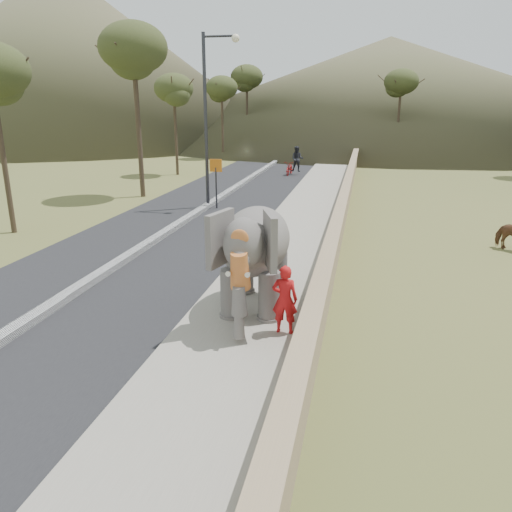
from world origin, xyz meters
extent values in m
plane|color=olive|center=(0.00, 0.00, 0.00)|extent=(160.00, 160.00, 0.00)
cube|color=black|center=(-5.00, 10.00, 0.01)|extent=(7.00, 120.00, 0.03)
cube|color=black|center=(-5.00, 10.00, 0.11)|extent=(0.35, 120.00, 0.22)
cube|color=#9E9687|center=(0.00, 10.00, 0.07)|extent=(3.00, 120.00, 0.15)
cube|color=tan|center=(1.65, 10.00, 0.55)|extent=(0.30, 120.00, 1.10)
cylinder|color=#313036|center=(-5.00, 13.04, 4.00)|extent=(0.16, 0.16, 8.00)
cylinder|color=#313036|center=(-4.20, 13.04, 7.80)|extent=(1.60, 0.10, 0.10)
sphere|color=#FFF2CC|center=(-3.50, 13.04, 7.70)|extent=(0.36, 0.36, 0.36)
cylinder|color=#2D2D33|center=(-4.50, 12.85, 1.00)|extent=(0.08, 0.08, 2.00)
cube|color=#C96712|center=(-4.50, 12.85, 2.10)|extent=(0.60, 0.05, 0.60)
cone|color=brown|center=(-38.00, 55.00, 11.00)|extent=(60.00, 60.00, 22.00)
cone|color=brown|center=(5.00, 70.00, 7.00)|extent=(80.00, 80.00, 14.00)
imported|color=red|center=(0.95, -0.26, 0.92)|extent=(0.56, 0.37, 1.55)
imported|color=maroon|center=(-2.77, 25.20, 0.48)|extent=(0.71, 1.86, 0.96)
imported|color=black|center=(-2.24, 25.20, 1.14)|extent=(0.89, 0.71, 1.78)
camera|label=1|loc=(2.47, -10.18, 5.02)|focal=35.00mm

